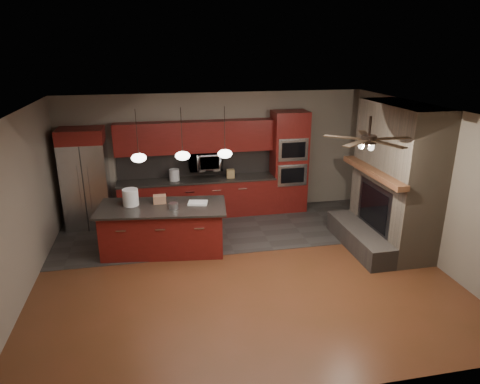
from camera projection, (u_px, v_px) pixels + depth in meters
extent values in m
plane|color=#592D1A|center=(241.00, 269.00, 7.63)|extent=(7.00, 7.00, 0.00)
cube|color=white|center=(241.00, 112.00, 6.72)|extent=(7.00, 6.00, 0.02)
cube|color=slate|center=(215.00, 154.00, 9.96)|extent=(7.00, 0.02, 2.80)
cube|color=slate|center=(428.00, 183.00, 7.83)|extent=(0.02, 6.00, 2.80)
cube|color=slate|center=(17.00, 211.00, 6.52)|extent=(0.02, 6.00, 2.80)
cube|color=#302D2B|center=(224.00, 229.00, 9.30)|extent=(7.00, 2.40, 0.01)
cube|color=#786956|center=(396.00, 178.00, 8.13)|extent=(0.80, 2.00, 2.80)
cube|color=#433D37|center=(359.00, 238.00, 8.40)|extent=(0.50, 2.00, 0.40)
cube|color=#2D2D30|center=(375.00, 208.00, 8.24)|extent=(0.05, 1.20, 0.95)
cube|color=black|center=(374.00, 208.00, 8.24)|extent=(0.02, 1.00, 0.75)
cube|color=brown|center=(373.00, 172.00, 7.99)|extent=(0.22, 2.10, 0.10)
cube|color=maroon|center=(198.00, 198.00, 9.91)|extent=(3.55, 0.60, 0.86)
cube|color=black|center=(197.00, 180.00, 9.76)|extent=(3.59, 0.64, 0.04)
cube|color=black|center=(195.00, 163.00, 9.92)|extent=(3.55, 0.03, 0.60)
cube|color=maroon|center=(195.00, 137.00, 9.56)|extent=(3.55, 0.35, 0.70)
cube|color=maroon|center=(289.00, 162.00, 10.07)|extent=(0.80, 0.60, 2.38)
cube|color=silver|center=(292.00, 175.00, 9.86)|extent=(0.70, 0.03, 0.52)
cube|color=black|center=(293.00, 175.00, 9.84)|extent=(0.55, 0.02, 0.35)
cube|color=silver|center=(293.00, 150.00, 9.67)|extent=(0.70, 0.03, 0.52)
cube|color=black|center=(294.00, 150.00, 9.65)|extent=(0.55, 0.02, 0.35)
imported|color=silver|center=(205.00, 161.00, 9.71)|extent=(0.73, 0.41, 0.50)
cube|color=silver|center=(86.00, 185.00, 9.22)|extent=(0.93, 0.72, 1.87)
cube|color=#2D2D30|center=(84.00, 190.00, 8.88)|extent=(0.02, 0.02, 1.85)
cube|color=silver|center=(79.00, 188.00, 8.84)|extent=(0.03, 0.03, 0.93)
cube|color=silver|center=(89.00, 188.00, 8.87)|extent=(0.03, 0.03, 0.93)
cube|color=maroon|center=(80.00, 136.00, 8.86)|extent=(0.93, 0.72, 0.30)
cube|color=maroon|center=(163.00, 230.00, 8.21)|extent=(2.34, 1.21, 0.88)
cube|color=black|center=(162.00, 207.00, 8.06)|extent=(2.51, 1.37, 0.04)
cylinder|color=white|center=(131.00, 197.00, 8.05)|extent=(0.37, 0.37, 0.32)
cylinder|color=#B1B1B6|center=(173.00, 206.00, 7.89)|extent=(0.24, 0.24, 0.12)
cube|color=white|center=(198.00, 203.00, 8.17)|extent=(0.41, 0.33, 0.04)
cube|color=#9F6E52|center=(160.00, 199.00, 8.19)|extent=(0.24, 0.18, 0.15)
cylinder|color=silver|center=(174.00, 175.00, 9.62)|extent=(0.29, 0.29, 0.26)
cube|color=#987D4E|center=(230.00, 174.00, 9.82)|extent=(0.18, 0.15, 0.20)
cylinder|color=black|center=(137.00, 132.00, 7.19)|extent=(0.01, 0.01, 0.78)
ellipsoid|color=white|center=(139.00, 158.00, 7.34)|extent=(0.26, 0.26, 0.16)
cylinder|color=black|center=(182.00, 130.00, 7.33)|extent=(0.01, 0.01, 0.78)
ellipsoid|color=white|center=(183.00, 156.00, 7.48)|extent=(0.26, 0.26, 0.16)
cylinder|color=black|center=(225.00, 129.00, 7.47)|extent=(0.01, 0.01, 0.78)
ellipsoid|color=white|center=(225.00, 154.00, 7.62)|extent=(0.26, 0.26, 0.16)
cylinder|color=black|center=(370.00, 126.00, 6.37)|extent=(0.04, 0.04, 0.30)
cylinder|color=black|center=(369.00, 139.00, 6.43)|extent=(0.24, 0.24, 0.12)
cube|color=black|center=(392.00, 138.00, 6.50)|extent=(0.60, 0.12, 0.01)
cube|color=black|center=(365.00, 134.00, 6.79)|extent=(0.30, 0.61, 0.01)
cube|color=black|center=(343.00, 137.00, 6.58)|extent=(0.56, 0.45, 0.01)
cube|color=black|center=(356.00, 143.00, 6.17)|extent=(0.56, 0.45, 0.01)
cube|color=black|center=(388.00, 144.00, 6.12)|extent=(0.30, 0.61, 0.01)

